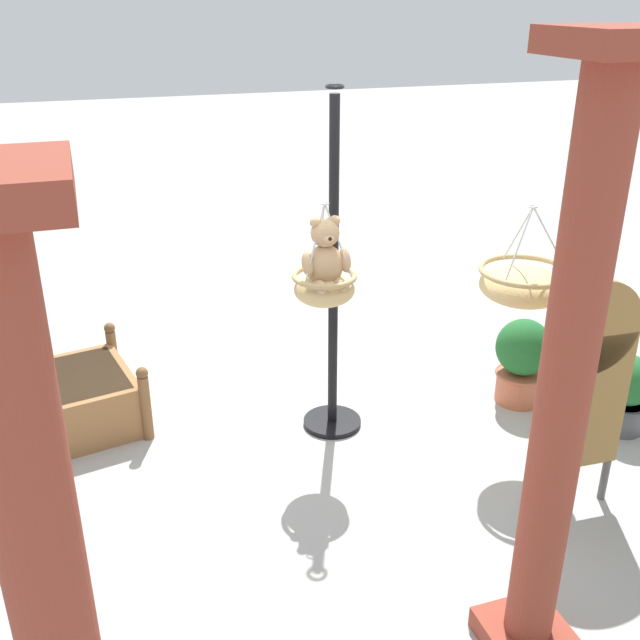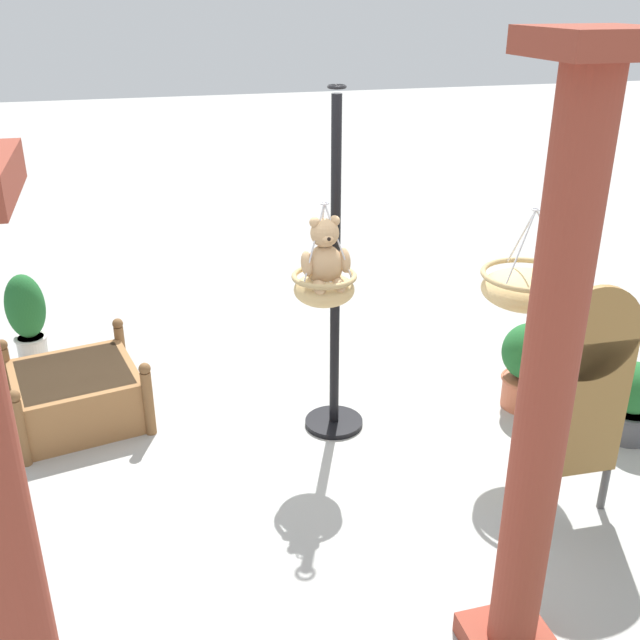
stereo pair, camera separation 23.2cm
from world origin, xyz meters
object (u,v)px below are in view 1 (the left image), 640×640
at_px(hanging_basket_left_high, 524,284).
at_px(potted_plant_fern_front, 14,321).
at_px(display_pole_central, 333,332).
at_px(potted_plant_small_succulent, 522,359).
at_px(hanging_basket_with_teddy, 324,287).
at_px(potted_plant_flowering_red, 625,392).
at_px(greenhouse_pillar_right, 58,635).
at_px(display_sign_board, 588,380).
at_px(teddy_bear, 326,258).
at_px(wooden_planter_box, 71,400).
at_px(greenhouse_pillar_left, 562,405).

distance_m(hanging_basket_left_high, potted_plant_fern_front, 4.27).
relative_size(display_pole_central, potted_plant_small_succulent, 3.53).
xyz_separation_m(hanging_basket_left_high, potted_plant_small_succulent, (-0.41, -0.49, -0.88)).
height_order(hanging_basket_with_teddy, potted_plant_fern_front, hanging_basket_with_teddy).
bearing_deg(display_pole_central, potted_plant_fern_front, -37.43).
bearing_deg(potted_plant_flowering_red, hanging_basket_with_teddy, -12.37).
relative_size(greenhouse_pillar_right, potted_plant_flowering_red, 4.44).
bearing_deg(potted_plant_small_succulent, greenhouse_pillar_right, 38.11).
height_order(display_pole_central, hanging_basket_with_teddy, display_pole_central).
distance_m(display_pole_central, potted_plant_fern_front, 2.92).
height_order(potted_plant_flowering_red, display_sign_board, display_sign_board).
distance_m(teddy_bear, potted_plant_flowering_red, 2.52).
xyz_separation_m(hanging_basket_with_teddy, potted_plant_small_succulent, (-1.70, -0.12, -0.87)).
bearing_deg(potted_plant_fern_front, wooden_planter_box, 109.99).
bearing_deg(hanging_basket_left_high, display_sign_board, 89.30).
relative_size(hanging_basket_with_teddy, greenhouse_pillar_left, 0.24).
xyz_separation_m(hanging_basket_with_teddy, potted_plant_fern_front, (2.16, -2.01, -0.81)).
distance_m(hanging_basket_with_teddy, potted_plant_flowering_red, 2.44).
distance_m(wooden_planter_box, display_sign_board, 3.66).
bearing_deg(potted_plant_small_succulent, potted_plant_fern_front, -26.17).
bearing_deg(wooden_planter_box, display_sign_board, 146.64).
distance_m(greenhouse_pillar_left, potted_plant_flowering_red, 2.61).
distance_m(greenhouse_pillar_right, wooden_planter_box, 3.53).
xyz_separation_m(hanging_basket_with_teddy, display_sign_board, (-1.28, 1.14, -0.33)).
height_order(hanging_basket_with_teddy, wooden_planter_box, hanging_basket_with_teddy).
distance_m(wooden_planter_box, potted_plant_small_succulent, 3.50).
bearing_deg(potted_plant_small_succulent, display_sign_board, 71.54).
bearing_deg(wooden_planter_box, hanging_basket_left_high, 158.13).
xyz_separation_m(greenhouse_pillar_left, wooden_planter_box, (2.13, -2.87, -1.19)).
bearing_deg(potted_plant_flowering_red, display_sign_board, 35.22).
distance_m(hanging_basket_with_teddy, potted_plant_fern_front, 3.06).
xyz_separation_m(teddy_bear, wooden_planter_box, (1.73, -0.86, -1.23)).
xyz_separation_m(hanging_basket_left_high, potted_plant_fern_front, (3.44, -2.38, -0.81)).
bearing_deg(greenhouse_pillar_left, hanging_basket_with_teddy, -78.85).
height_order(display_pole_central, teddy_bear, display_pole_central).
bearing_deg(hanging_basket_left_high, hanging_basket_with_teddy, -16.01).
xyz_separation_m(display_pole_central, wooden_planter_box, (1.88, -0.59, -0.55)).
relative_size(display_pole_central, potted_plant_flowering_red, 4.12).
xyz_separation_m(greenhouse_pillar_left, potted_plant_flowering_red, (-1.80, -1.54, -1.10)).
bearing_deg(display_sign_board, display_pole_central, -50.92).
bearing_deg(teddy_bear, greenhouse_pillar_right, 56.15).
relative_size(teddy_bear, display_sign_board, 0.31).
relative_size(greenhouse_pillar_right, potted_plant_fern_front, 3.31).
xyz_separation_m(greenhouse_pillar_right, potted_plant_small_succulent, (-3.38, -2.65, -0.92)).
bearing_deg(teddy_bear, potted_plant_fern_front, -43.39).
relative_size(teddy_bear, greenhouse_pillar_left, 0.16).
bearing_deg(potted_plant_small_succulent, hanging_basket_with_teddy, 4.09).
bearing_deg(greenhouse_pillar_right, display_sign_board, -154.82).
xyz_separation_m(teddy_bear, greenhouse_pillar_right, (1.68, 2.50, -0.16)).
bearing_deg(teddy_bear, hanging_basket_left_high, 164.95).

